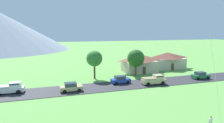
{
  "coord_description": "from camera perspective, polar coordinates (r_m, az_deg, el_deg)",
  "views": [
    {
      "loc": [
        -10.05,
        -7.59,
        11.6
      ],
      "look_at": [
        -1.43,
        19.15,
        7.19
      ],
      "focal_mm": 31.89,
      "sensor_mm": 36.0,
      "label": 1
    }
  ],
  "objects": [
    {
      "name": "pickup_truck_sand_east_side",
      "position": [
        44.14,
        11.98,
        -5.09
      ],
      "size": [
        5.29,
        2.52,
        1.99
      ],
      "color": "#C6B284",
      "rests_on": "road_strip"
    },
    {
      "name": "pickup_truck_white_west_side",
      "position": [
        41.64,
        -27.21,
        -6.75
      ],
      "size": [
        5.25,
        2.42,
        1.99
      ],
      "color": "white",
      "rests_on": "road_strip"
    },
    {
      "name": "house_leftmost",
      "position": [
        56.24,
        7.85,
        -0.38
      ],
      "size": [
        9.5,
        6.54,
        5.0
      ],
      "color": "beige",
      "rests_on": "ground"
    },
    {
      "name": "parked_car_blue_mid_west",
      "position": [
        43.89,
        2.44,
        -5.24
      ],
      "size": [
        4.26,
        2.19,
        1.68
      ],
      "color": "#2847A8",
      "rests_on": "road_strip"
    },
    {
      "name": "tree_center",
      "position": [
        51.24,
        6.85,
        0.96
      ],
      "size": [
        4.4,
        4.4,
        6.78
      ],
      "color": "brown",
      "rests_on": "ground"
    },
    {
      "name": "watcher_person",
      "position": [
        27.03,
        26.4,
        -15.43
      ],
      "size": [
        0.56,
        0.24,
        1.68
      ],
      "color": "black",
      "rests_on": "ground"
    },
    {
      "name": "parked_car_tan_mid_east",
      "position": [
        39.06,
        -11.65,
        -7.22
      ],
      "size": [
        4.23,
        2.14,
        1.68
      ],
      "color": "tan",
      "rests_on": "road_strip"
    },
    {
      "name": "tree_near_left",
      "position": [
        47.59,
        -5.07,
        0.81
      ],
      "size": [
        3.83,
        3.83,
        6.87
      ],
      "color": "#4C3823",
      "rests_on": "ground"
    },
    {
      "name": "parked_car_green_east_end",
      "position": [
        52.48,
        24.03,
        -3.67
      ],
      "size": [
        4.26,
        2.2,
        1.68
      ],
      "color": "#237042",
      "rests_on": "road_strip"
    },
    {
      "name": "road_strip",
      "position": [
        41.31,
        -3.09,
        -7.34
      ],
      "size": [
        160.0,
        6.99,
        0.08
      ],
      "primitive_type": "cube",
      "color": "#2D2D33",
      "rests_on": "ground"
    },
    {
      "name": "house_left_center",
      "position": [
        63.39,
        15.42,
        0.38
      ],
      "size": [
        10.8,
        6.63,
        4.91
      ],
      "color": "beige",
      "rests_on": "ground"
    }
  ]
}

